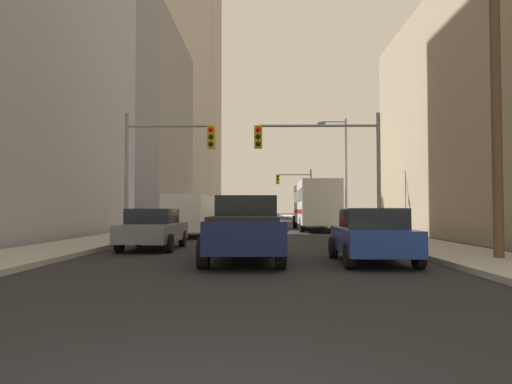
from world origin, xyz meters
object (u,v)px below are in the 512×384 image
Objects in this scene: sedan_maroon at (257,220)px; traffic_signal_far_right at (296,187)px; sedan_grey at (153,229)px; traffic_signal_near_right at (323,153)px; pickup_truck_navy at (245,229)px; sedan_black at (217,218)px; city_bus at (315,204)px; sedan_blue at (372,235)px; traffic_signal_near_left at (165,154)px; cargo_van_white at (190,213)px.

sedan_maroon is 0.71× the size of traffic_signal_far_right.
traffic_signal_near_right is at bearing 32.93° from sedan_grey.
pickup_truck_navy is 1.30× the size of sedan_black.
pickup_truck_navy is 29.63m from sedan_black.
traffic_signal_far_right is at bearing 52.52° from sedan_black.
sedan_black is at bearing 108.32° from traffic_signal_near_right.
sedan_grey is 36.65m from traffic_signal_far_right.
sedan_black is at bearing 90.17° from sedan_grey.
city_bus is at bearing 85.59° from traffic_signal_near_right.
traffic_signal_near_right is (6.95, -21.00, 3.36)m from sedan_black.
sedan_blue is 0.71× the size of traffic_signal_far_right.
traffic_signal_near_left is (-0.47, 4.45, 3.29)m from sedan_grey.
traffic_signal_near_right is at bearing -28.74° from cargo_van_white.
pickup_truck_navy is 9.59m from traffic_signal_near_right.
traffic_signal_near_left is 32.29m from traffic_signal_far_right.
traffic_signal_near_right is (-0.22, 8.92, 3.36)m from sedan_blue.
traffic_signal_far_right reaches higher than city_bus.
cargo_van_white is 14.43m from sedan_blue.
traffic_signal_far_right reaches higher than sedan_blue.
sedan_grey is 17.00m from sedan_maroon.
sedan_black is (-3.73, 8.86, 0.00)m from sedan_maroon.
sedan_grey is (-0.13, -8.16, -0.52)m from cargo_van_white.
sedan_black is at bearing 112.81° from sedan_maroon.
city_bus reaches higher than sedan_maroon.
traffic_signal_near_right reaches higher than sedan_blue.
pickup_truck_navy is 1.28× the size of sedan_maroon.
sedan_grey is at bearing -89.83° from sedan_black.
sedan_grey is (-7.10, 4.46, 0.00)m from sedan_blue.
pickup_truck_navy reaches higher than sedan_maroon.
pickup_truck_navy is at bearing -111.54° from traffic_signal_near_right.
city_bus is at bearing 49.04° from cargo_van_white.
traffic_signal_near_left is 1.00× the size of traffic_signal_near_right.
city_bus is at bearing 6.16° from sedan_maroon.
sedan_black is (-7.17, 29.92, 0.00)m from sedan_blue.
sedan_maroon is at bearing -173.84° from city_bus.
sedan_black is (-0.08, 25.46, 0.00)m from sedan_grey.
sedan_black is 21.26m from traffic_signal_near_left.
sedan_blue is at bearing -8.23° from pickup_truck_navy.
traffic_signal_far_right is (4.20, 39.62, 3.12)m from pickup_truck_navy.
sedan_grey and sedan_black have the same top height.
sedan_grey is at bearing -147.07° from traffic_signal_near_right.
sedan_blue is at bearing -92.01° from city_bus.
city_bus is 21.56m from sedan_blue.
sedan_blue is at bearing -88.60° from traffic_signal_near_right.
traffic_signal_near_right is (-0.97, -12.60, 2.21)m from city_bus.
sedan_blue is (3.54, -0.51, -0.16)m from pickup_truck_navy.
city_bus is 18.81m from sedan_grey.
city_bus is 12.83m from traffic_signal_near_right.
city_bus is 2.74× the size of sedan_black.
sedan_grey is 0.71× the size of traffic_signal_near_left.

